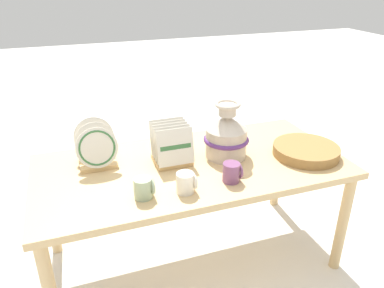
# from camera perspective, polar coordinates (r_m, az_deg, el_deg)

# --- Properties ---
(ground_plane) EXTENTS (14.00, 14.00, 0.00)m
(ground_plane) POSITION_cam_1_polar(r_m,az_deg,el_deg) (2.26, 0.00, -16.93)
(ground_plane) COLOR silver
(display_table) EXTENTS (1.56, 0.75, 0.62)m
(display_table) POSITION_cam_1_polar(r_m,az_deg,el_deg) (1.93, 0.00, -4.67)
(display_table) COLOR tan
(display_table) RESTS_ON ground_plane
(ceramic_vase) EXTENTS (0.24, 0.24, 0.30)m
(ceramic_vase) POSITION_cam_1_polar(r_m,az_deg,el_deg) (1.93, 5.26, 1.42)
(ceramic_vase) COLOR beige
(ceramic_vase) RESTS_ON display_table
(dish_rack_round_plates) EXTENTS (0.20, 0.19, 0.22)m
(dish_rack_round_plates) POSITION_cam_1_polar(r_m,az_deg,el_deg) (1.91, -14.34, -0.96)
(dish_rack_round_plates) COLOR tan
(dish_rack_round_plates) RESTS_ON display_table
(dish_rack_square_plates) EXTENTS (0.18, 0.19, 0.20)m
(dish_rack_square_plates) POSITION_cam_1_polar(r_m,az_deg,el_deg) (1.89, -3.13, -0.60)
(dish_rack_square_plates) COLOR tan
(dish_rack_square_plates) RESTS_ON display_table
(wicker_charger_stack) EXTENTS (0.34, 0.34, 0.05)m
(wicker_charger_stack) POSITION_cam_1_polar(r_m,az_deg,el_deg) (2.06, 16.96, -0.96)
(wicker_charger_stack) COLOR olive
(wicker_charger_stack) RESTS_ON display_table
(mug_cream_glaze) EXTENTS (0.09, 0.08, 0.09)m
(mug_cream_glaze) POSITION_cam_1_polar(r_m,az_deg,el_deg) (1.65, -0.89, -5.89)
(mug_cream_glaze) COLOR silver
(mug_cream_glaze) RESTS_ON display_table
(mug_plum_glaze) EXTENTS (0.09, 0.08, 0.09)m
(mug_plum_glaze) POSITION_cam_1_polar(r_m,az_deg,el_deg) (1.74, 6.13, -4.30)
(mug_plum_glaze) COLOR #7A4770
(mug_plum_glaze) RESTS_ON display_table
(mug_sage_glaze) EXTENTS (0.09, 0.08, 0.09)m
(mug_sage_glaze) POSITION_cam_1_polar(r_m,az_deg,el_deg) (1.63, -7.31, -6.65)
(mug_sage_glaze) COLOR #9EB28E
(mug_sage_glaze) RESTS_ON display_table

